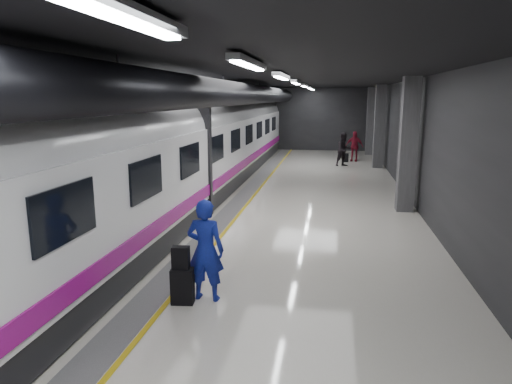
{
  "coord_description": "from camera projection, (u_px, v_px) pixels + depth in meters",
  "views": [
    {
      "loc": [
        2.04,
        -13.91,
        3.82
      ],
      "look_at": [
        -0.01,
        -1.67,
        1.24
      ],
      "focal_mm": 32.0,
      "sensor_mm": 36.0,
      "label": 1
    }
  ],
  "objects": [
    {
      "name": "suitcase_far",
      "position": [
        345.0,
        158.0,
        27.49
      ],
      "size": [
        0.36,
        0.23,
        0.52
      ],
      "primitive_type": "cube",
      "rotation": [
        0.0,
        0.0,
        -0.0
      ],
      "color": "black",
      "rests_on": "ground"
    },
    {
      "name": "train",
      "position": [
        165.0,
        153.0,
        14.64
      ],
      "size": [
        3.05,
        38.0,
        4.05
      ],
      "color": "black",
      "rests_on": "ground"
    },
    {
      "name": "suitcase_main",
      "position": [
        182.0,
        286.0,
        8.57
      ],
      "size": [
        0.45,
        0.31,
        0.68
      ],
      "primitive_type": "cube",
      "rotation": [
        0.0,
        0.0,
        0.11
      ],
      "color": "black",
      "rests_on": "ground"
    },
    {
      "name": "platform_hall",
      "position": [
        261.0,
        106.0,
        14.79
      ],
      "size": [
        10.02,
        40.02,
        4.51
      ],
      "color": "black",
      "rests_on": "ground"
    },
    {
      "name": "shoulder_bag",
      "position": [
        181.0,
        258.0,
        8.49
      ],
      "size": [
        0.33,
        0.19,
        0.43
      ],
      "primitive_type": "cube",
      "rotation": [
        0.0,
        0.0,
        0.07
      ],
      "color": "black",
      "rests_on": "suitcase_main"
    },
    {
      "name": "traveler_main",
      "position": [
        206.0,
        250.0,
        8.63
      ],
      "size": [
        0.75,
        0.52,
        1.98
      ],
      "primitive_type": "imported",
      "rotation": [
        0.0,
        0.0,
        3.08
      ],
      "color": "#1622A8",
      "rests_on": "ground"
    },
    {
      "name": "traveler_far_a",
      "position": [
        344.0,
        150.0,
        25.65
      ],
      "size": [
        1.16,
        1.1,
        1.89
      ],
      "primitive_type": "imported",
      "rotation": [
        0.0,
        0.0,
        0.58
      ],
      "color": "black",
      "rests_on": "ground"
    },
    {
      "name": "ground",
      "position": [
        265.0,
        220.0,
        14.54
      ],
      "size": [
        40.0,
        40.0,
        0.0
      ],
      "primitive_type": "plane",
      "color": "silver",
      "rests_on": "ground"
    },
    {
      "name": "traveler_far_b",
      "position": [
        354.0,
        146.0,
        27.72
      ],
      "size": [
        1.14,
        0.66,
        1.82
      ],
      "primitive_type": "imported",
      "rotation": [
        0.0,
        0.0,
        -0.21
      ],
      "color": "maroon",
      "rests_on": "ground"
    }
  ]
}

